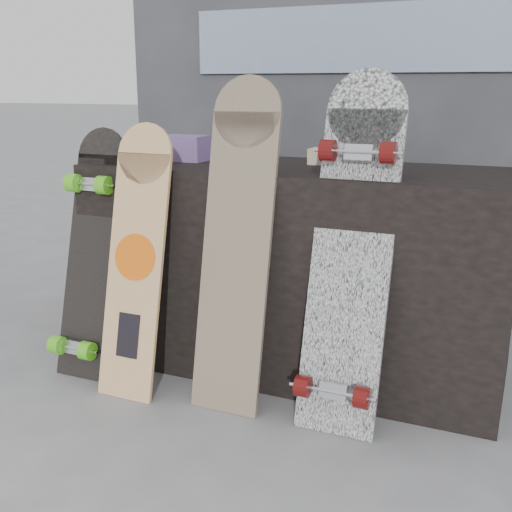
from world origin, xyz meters
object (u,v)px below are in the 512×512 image
at_px(vendor_table, 295,269).
at_px(skateboard_dark, 90,250).
at_px(longboard_geisha, 136,253).
at_px(longboard_cascadia, 352,245).
at_px(longboard_celtic, 238,235).

height_order(vendor_table, skateboard_dark, skateboard_dark).
relative_size(longboard_geisha, longboard_cascadia, 0.84).
xyz_separation_m(vendor_table, skateboard_dark, (-0.72, -0.34, 0.08)).
bearing_deg(skateboard_dark, longboard_geisha, -14.69).
bearing_deg(longboard_celtic, skateboard_dark, 179.55).
distance_m(longboard_geisha, longboard_celtic, 0.39).
bearing_deg(longboard_celtic, longboard_geisha, -170.39).
height_order(vendor_table, longboard_geisha, longboard_geisha).
height_order(vendor_table, longboard_celtic, longboard_celtic).
bearing_deg(longboard_geisha, longboard_cascadia, 7.11).
relative_size(longboard_cascadia, skateboard_dark, 1.22).
height_order(longboard_geisha, skateboard_dark, longboard_geisha).
distance_m(longboard_celtic, longboard_cascadia, 0.39).
xyz_separation_m(longboard_celtic, skateboard_dark, (-0.63, 0.00, -0.12)).
xyz_separation_m(longboard_geisha, longboard_cascadia, (0.76, 0.10, 0.09)).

